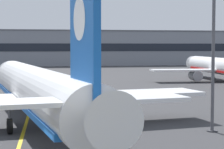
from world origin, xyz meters
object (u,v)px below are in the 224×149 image
airliner_background (222,67)px  apron_lamp_post (213,53)px  airliner_foreground (37,90)px  safety_cone_by_nose_gear (34,102)px

airliner_background → apron_lamp_post: size_ratio=2.92×
airliner_background → apron_lamp_post: bearing=-115.5°
apron_lamp_post → airliner_foreground: bearing=163.1°
apron_lamp_post → safety_cone_by_nose_gear: 26.16m
airliner_foreground → airliner_background: size_ratio=1.11×
airliner_foreground → airliner_background: airliner_foreground is taller
airliner_foreground → apron_lamp_post: 15.57m
airliner_background → apron_lamp_post: 54.71m
airliner_background → apron_lamp_post: (-23.52, -49.27, 3.65)m
airliner_foreground → airliner_background: (38.07, 44.85, -0.34)m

